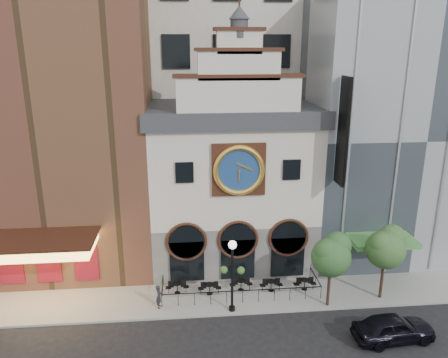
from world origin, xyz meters
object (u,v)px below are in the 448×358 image
object	(u,v)px
pedestrian	(159,296)
tree_right	(386,246)
bistro_4	(305,283)
lamppost	(232,268)
bistro_0	(177,287)
car_right	(394,328)
tree_left	(332,254)
bistro_1	(210,288)
bistro_2	(241,284)
bistro_3	(271,285)

from	to	relation	value
pedestrian	tree_right	size ratio (longest dim) A/B	0.31
bistro_4	lamppost	bearing A→B (deg)	-159.25
bistro_0	car_right	xyz separation A→B (m)	(12.53, -6.00, 0.19)
car_right	tree_left	bearing A→B (deg)	31.40
pedestrian	car_right	bearing A→B (deg)	-105.30
bistro_1	lamppost	xyz separation A→B (m)	(1.31, -2.05, 2.56)
bistro_2	tree_right	size ratio (longest dim) A/B	0.31
bistro_2	pedestrian	size ratio (longest dim) A/B	0.99
lamppost	bistro_3	bearing A→B (deg)	44.11
car_right	lamppost	distance (m)	10.00
pedestrian	bistro_4	bearing A→B (deg)	-80.46
bistro_1	bistro_2	xyz separation A→B (m)	(2.20, 0.30, 0.00)
bistro_0	tree_right	xyz separation A→B (m)	(13.71, -1.76, 3.29)
bistro_4	car_right	bearing A→B (deg)	-56.72
bistro_1	tree_left	bearing A→B (deg)	-14.77
bistro_1	car_right	xyz separation A→B (m)	(10.32, -5.67, 0.19)
bistro_3	bistro_0	bearing A→B (deg)	177.23
tree_right	bistro_0	bearing A→B (deg)	172.67
tree_left	bistro_2	bearing A→B (deg)	156.97
bistro_2	tree_left	xyz separation A→B (m)	(5.45, -2.32, 3.22)
pedestrian	lamppost	world-z (taller)	lamppost
bistro_2	lamppost	bearing A→B (deg)	-110.80
bistro_0	pedestrian	xyz separation A→B (m)	(-1.16, -1.60, 0.33)
bistro_1	pedestrian	distance (m)	3.61
bistro_4	bistro_0	bearing A→B (deg)	177.61
bistro_4	lamppost	size ratio (longest dim) A/B	0.32
lamppost	tree_left	distance (m)	6.38
pedestrian	tree_right	distance (m)	15.16
bistro_2	tree_left	distance (m)	6.74
lamppost	tree_left	xyz separation A→B (m)	(6.34, 0.03, 0.66)
bistro_0	tree_right	world-z (taller)	tree_right
bistro_3	tree_right	world-z (taller)	tree_right
bistro_3	pedestrian	distance (m)	7.74
bistro_1	pedestrian	xyz separation A→B (m)	(-3.36, -1.27, 0.33)
lamppost	bistro_0	bearing A→B (deg)	154.93
pedestrian	tree_left	distance (m)	11.42
tree_left	tree_right	distance (m)	3.89
bistro_0	car_right	bearing A→B (deg)	-25.58
bistro_2	lamppost	distance (m)	3.59
bistro_0	car_right	distance (m)	13.89
bistro_3	lamppost	world-z (taller)	lamppost
bistro_0	bistro_4	distance (m)	8.84
bistro_3	lamppost	xyz separation A→B (m)	(-2.95, -2.07, 2.56)
bistro_4	tree_right	distance (m)	6.05
bistro_0	lamppost	world-z (taller)	lamppost
bistro_1	car_right	size ratio (longest dim) A/B	0.33
bistro_2	bistro_4	size ratio (longest dim) A/B	1.00
bistro_2	pedestrian	distance (m)	5.80
bistro_3	pedestrian	xyz separation A→B (m)	(-7.63, -1.29, 0.33)
lamppost	tree_left	world-z (taller)	tree_left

